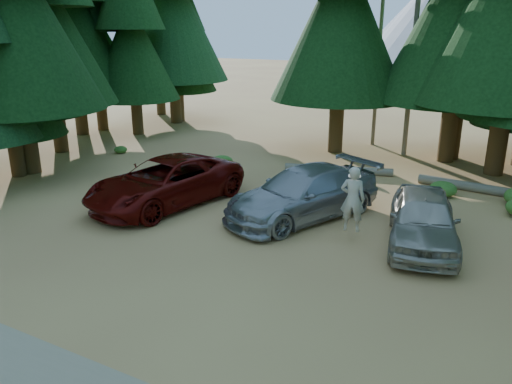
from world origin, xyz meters
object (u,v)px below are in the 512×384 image
silver_minivan_right (423,219)px  log_mid (347,174)px  silver_minivan_center (303,193)px  frisbee_player (353,199)px  log_left (338,170)px  log_right (494,190)px  red_pickup (166,182)px

silver_minivan_right → log_mid: 7.00m
silver_minivan_center → frisbee_player: 2.32m
log_left → log_right: size_ratio=0.82×
red_pickup → log_right: size_ratio=1.05×
frisbee_player → log_right: size_ratio=0.35×
silver_minivan_center → log_mid: 5.28m
silver_minivan_center → frisbee_player: size_ratio=2.89×
log_right → silver_minivan_center: bearing=-128.7°
red_pickup → log_left: red_pickup is taller
frisbee_player → log_mid: 6.76m
red_pickup → log_left: 7.90m
silver_minivan_right → log_right: silver_minivan_right is taller
log_left → log_mid: bearing=-51.0°
red_pickup → silver_minivan_right: size_ratio=1.28×
silver_minivan_right → log_right: (1.59, 5.93, -0.61)m
frisbee_player → log_mid: frisbee_player is taller
red_pickup → silver_minivan_center: 4.96m
silver_minivan_center → silver_minivan_right: bearing=19.1°
log_right → log_left: bearing=-174.2°
frisbee_player → log_mid: bearing=-81.3°
log_mid → log_right: bearing=29.5°
red_pickup → silver_minivan_center: size_ratio=1.04×
red_pickup → log_right: (10.34, 6.64, -0.65)m
silver_minivan_center → frisbee_player: frisbee_player is taller
silver_minivan_right → red_pickup: bearing=172.2°
silver_minivan_right → frisbee_player: bearing=-173.3°
log_left → log_right: (6.20, -0.05, 0.02)m
red_pickup → frisbee_player: (6.83, 0.04, 0.46)m
silver_minivan_center → log_left: silver_minivan_center is taller
log_right → silver_minivan_right: bearing=-98.8°
silver_minivan_center → log_right: size_ratio=1.01×
silver_minivan_center → log_left: bearing=122.0°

